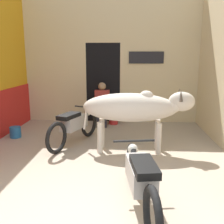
{
  "coord_description": "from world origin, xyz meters",
  "views": [
    {
      "loc": [
        0.55,
        -2.59,
        1.9
      ],
      "look_at": [
        0.22,
        2.26,
        0.87
      ],
      "focal_mm": 42.0,
      "sensor_mm": 36.0,
      "label": 1
    }
  ],
  "objects_px": {
    "shopkeeper_seated": "(102,103)",
    "motorcycle_near": "(140,178)",
    "plastic_stool": "(114,116)",
    "motorcycle_far": "(74,125)",
    "bucket": "(15,132)",
    "cow": "(135,108)"
  },
  "relations": [
    {
      "from": "shopkeeper_seated",
      "to": "cow",
      "type": "bearing_deg",
      "value": -65.48
    },
    {
      "from": "bucket",
      "to": "motorcycle_near",
      "type": "bearing_deg",
      "value": -45.03
    },
    {
      "from": "cow",
      "to": "motorcycle_near",
      "type": "relative_size",
      "value": 1.15
    },
    {
      "from": "motorcycle_near",
      "to": "bucket",
      "type": "distance_m",
      "value": 4.06
    },
    {
      "from": "bucket",
      "to": "plastic_stool",
      "type": "bearing_deg",
      "value": 32.36
    },
    {
      "from": "motorcycle_far",
      "to": "shopkeeper_seated",
      "type": "bearing_deg",
      "value": 74.04
    },
    {
      "from": "cow",
      "to": "shopkeeper_seated",
      "type": "xyz_separation_m",
      "value": [
        -0.87,
        1.9,
        -0.26
      ]
    },
    {
      "from": "shopkeeper_seated",
      "to": "bucket",
      "type": "bearing_deg",
      "value": -148.68
    },
    {
      "from": "cow",
      "to": "bucket",
      "type": "xyz_separation_m",
      "value": [
        -2.83,
        0.71,
        -0.77
      ]
    },
    {
      "from": "motorcycle_near",
      "to": "motorcycle_far",
      "type": "height_order",
      "value": "motorcycle_near"
    },
    {
      "from": "motorcycle_far",
      "to": "motorcycle_near",
      "type": "bearing_deg",
      "value": -61.54
    },
    {
      "from": "cow",
      "to": "shopkeeper_seated",
      "type": "bearing_deg",
      "value": 114.52
    },
    {
      "from": "cow",
      "to": "shopkeeper_seated",
      "type": "relative_size",
      "value": 1.84
    },
    {
      "from": "motorcycle_near",
      "to": "bucket",
      "type": "bearing_deg",
      "value": 134.97
    },
    {
      "from": "cow",
      "to": "bucket",
      "type": "distance_m",
      "value": 3.01
    },
    {
      "from": "shopkeeper_seated",
      "to": "motorcycle_near",
      "type": "bearing_deg",
      "value": -77.51
    },
    {
      "from": "plastic_stool",
      "to": "bucket",
      "type": "bearing_deg",
      "value": -147.64
    },
    {
      "from": "motorcycle_near",
      "to": "plastic_stool",
      "type": "distance_m",
      "value": 4.35
    },
    {
      "from": "shopkeeper_seated",
      "to": "plastic_stool",
      "type": "height_order",
      "value": "shopkeeper_seated"
    },
    {
      "from": "plastic_stool",
      "to": "motorcycle_near",
      "type": "bearing_deg",
      "value": -82.11
    },
    {
      "from": "motorcycle_far",
      "to": "plastic_stool",
      "type": "distance_m",
      "value": 1.97
    },
    {
      "from": "plastic_stool",
      "to": "motorcycle_far",
      "type": "bearing_deg",
      "value": -112.55
    }
  ]
}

